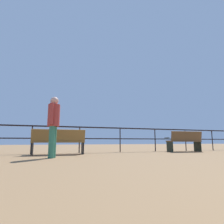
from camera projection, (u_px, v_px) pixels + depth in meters
name	position (u px, v px, depth m)	size (l,w,h in m)	color
pier_railing	(120.00, 134.00, 7.97)	(24.31, 0.05, 1.03)	black
bench_near_left	(59.00, 140.00, 6.32)	(1.76, 0.72, 0.84)	brown
bench_near_right	(185.00, 140.00, 8.14)	(1.52, 0.81, 0.87)	brown
person_by_bench	(53.00, 122.00, 5.13)	(0.32, 0.51, 1.67)	#307256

